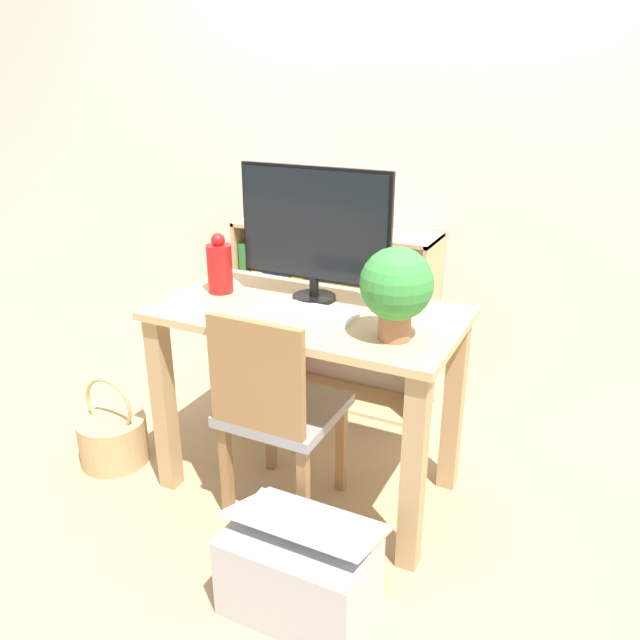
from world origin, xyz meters
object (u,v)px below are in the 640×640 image
bookshelf (301,306)px  storage_box (300,568)px  potted_plant (396,287)px  keyboard (305,311)px  chair (276,407)px  vase (220,267)px  monitor (314,228)px  basket (113,438)px

bookshelf → storage_box: (0.67, -1.29, -0.32)m
potted_plant → bookshelf: 1.24m
keyboard → chair: chair is taller
keyboard → bookshelf: (-0.42, 0.76, -0.31)m
bookshelf → chair: bearing=-67.6°
keyboard → potted_plant: potted_plant is taller
vase → bookshelf: 0.81m
storage_box → keyboard: bearing=115.4°
potted_plant → chair: potted_plant is taller
bookshelf → storage_box: bearing=-62.5°
keyboard → monitor: bearing=103.9°
potted_plant → bookshelf: potted_plant is taller
keyboard → storage_box: (0.25, -0.53, -0.63)m
vase → basket: vase is taller
storage_box → monitor: bearing=113.0°
vase → keyboard: bearing=-9.0°
keyboard → basket: keyboard is taller
vase → chair: (0.36, -0.22, -0.42)m
keyboard → bookshelf: 0.92m
vase → potted_plant: size_ratio=0.77×
potted_plant → chair: (-0.41, -0.08, -0.49)m
bookshelf → vase: bearing=-88.8°
keyboard → chair: size_ratio=0.46×
bookshelf → keyboard: bearing=-61.1°
keyboard → basket: bearing=-167.9°
potted_plant → storage_box: size_ratio=0.67×
potted_plant → basket: size_ratio=0.77×
chair → storage_box: (0.29, -0.37, -0.30)m
potted_plant → basket: potted_plant is taller
vase → potted_plant: bearing=-10.2°
basket → potted_plant: bearing=5.1°
potted_plant → vase: bearing=169.8°
monitor → keyboard: bearing=-76.1°
vase → chair: size_ratio=0.29×
keyboard → chair: 0.36m
monitor → chair: monitor is taller
keyboard → chair: (-0.04, -0.15, -0.32)m
monitor → potted_plant: 0.47m
potted_plant → bookshelf: bearing=133.2°
chair → basket: 0.87m
potted_plant → chair: size_ratio=0.37×
bookshelf → monitor: bearing=-58.0°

